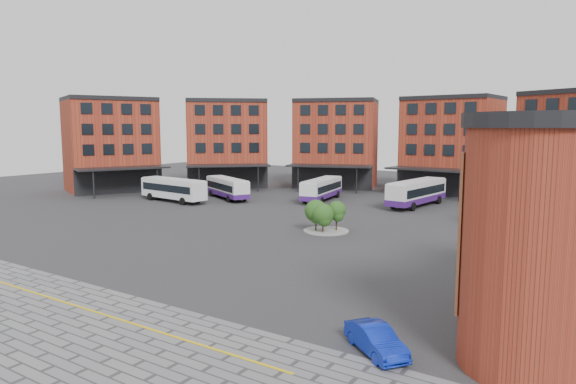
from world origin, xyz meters
The scene contains 11 objects.
ground centered at (0.00, 0.00, 0.00)m, with size 160.00×160.00×0.00m, color #28282B.
yellow_line centered at (2.00, -14.00, 0.03)m, with size 26.00×0.15×0.02m, color gold.
main_building centered at (-4.77, 38.25, 7.23)m, with size 94.14×42.48×14.60m.
tree_island centered at (1.98, 11.54, 1.74)m, with size 4.40×4.40×3.11m.
bus_a centered at (-25.04, 18.11, 1.84)m, with size 11.21×3.71×3.11m.
bus_b centered at (-20.72, 24.22, 1.58)m, with size 10.29×6.95×2.92m.
bus_c centered at (-8.83, 30.15, 1.61)m, with size 4.22×10.83×2.98m.
bus_d centered at (3.87, 32.21, 1.80)m, with size 3.98×12.00×3.32m.
bus_e centered at (15.95, 28.17, 1.82)m, with size 4.15×12.14×3.35m.
bus_f centered at (22.21, 21.08, 1.66)m, with size 6.67×10.98×3.07m.
blue_car centered at (16.96, -10.27, 0.63)m, with size 1.34×3.84×1.27m, color #0D23AA.
Camera 1 is at (25.72, -30.66, 10.04)m, focal length 32.00 mm.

